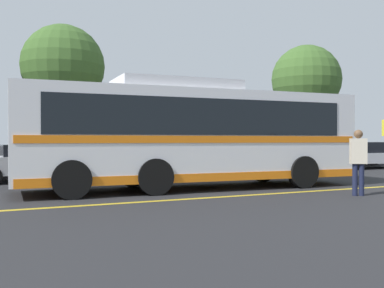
{
  "coord_description": "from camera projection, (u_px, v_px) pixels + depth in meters",
  "views": [
    {
      "loc": [
        -6.61,
        -12.57,
        1.5
      ],
      "look_at": [
        -0.61,
        -0.1,
        1.38
      ],
      "focal_mm": 42.0,
      "sensor_mm": 36.0,
      "label": 1
    }
  ],
  "objects": [
    {
      "name": "parked_car_3",
      "position": [
        285.0,
        156.0,
        20.79
      ],
      "size": [
        4.49,
        2.27,
        1.55
      ],
      "rotation": [
        0.0,
        0.0,
        -1.64
      ],
      "color": "olive",
      "rests_on": "ground_plane"
    },
    {
      "name": "pedestrian_0",
      "position": [
        358.0,
        158.0,
        12.05
      ],
      "size": [
        0.47,
        0.41,
        1.77
      ],
      "rotation": [
        0.0,
        0.0,
        2.58
      ],
      "color": "#191E38",
      "rests_on": "ground_plane"
    },
    {
      "name": "parked_car_4",
      "position": [
        366.0,
        155.0,
        23.72
      ],
      "size": [
        4.51,
        2.06,
        1.39
      ],
      "rotation": [
        0.0,
        0.0,
        -1.59
      ],
      "color": "silver",
      "rests_on": "ground_plane"
    },
    {
      "name": "ground_plane",
      "position": [
        208.0,
        187.0,
        14.2
      ],
      "size": [
        220.0,
        220.0,
        0.0
      ],
      "primitive_type": "plane",
      "color": "#262628"
    },
    {
      "name": "curb_strip",
      "position": [
        133.0,
        173.0,
        19.07
      ],
      "size": [
        38.5,
        0.36,
        0.15
      ],
      "primitive_type": "cube",
      "color": "#99999E",
      "rests_on": "ground_plane"
    },
    {
      "name": "parked_car_2",
      "position": [
        174.0,
        160.0,
        18.36
      ],
      "size": [
        4.6,
        2.03,
        1.34
      ],
      "rotation": [
        0.0,
        0.0,
        1.55
      ],
      "color": "olive",
      "rests_on": "ground_plane"
    },
    {
      "name": "tree_1",
      "position": [
        63.0,
        66.0,
        19.65
      ],
      "size": [
        3.61,
        3.61,
        6.55
      ],
      "color": "#513823",
      "rests_on": "ground_plane"
    },
    {
      "name": "parked_car_1",
      "position": [
        32.0,
        162.0,
        16.24
      ],
      "size": [
        4.5,
        2.01,
        1.33
      ],
      "rotation": [
        0.0,
        0.0,
        -1.54
      ],
      "color": "silver",
      "rests_on": "ground_plane"
    },
    {
      "name": "lane_strip_0",
      "position": [
        228.0,
        196.0,
        11.86
      ],
      "size": [
        30.5,
        0.2,
        0.01
      ],
      "primitive_type": "cube",
      "rotation": [
        0.0,
        0.0,
        1.57
      ],
      "color": "gold",
      "rests_on": "ground_plane"
    },
    {
      "name": "tree_2",
      "position": [
        306.0,
        80.0,
        27.04
      ],
      "size": [
        4.16,
        4.16,
        7.21
      ],
      "color": "#513823",
      "rests_on": "ground_plane"
    },
    {
      "name": "transit_bus",
      "position": [
        192.0,
        133.0,
        13.83
      ],
      "size": [
        10.93,
        3.14,
        3.3
      ],
      "rotation": [
        0.0,
        0.0,
        -1.63
      ],
      "color": "white",
      "rests_on": "ground_plane"
    }
  ]
}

